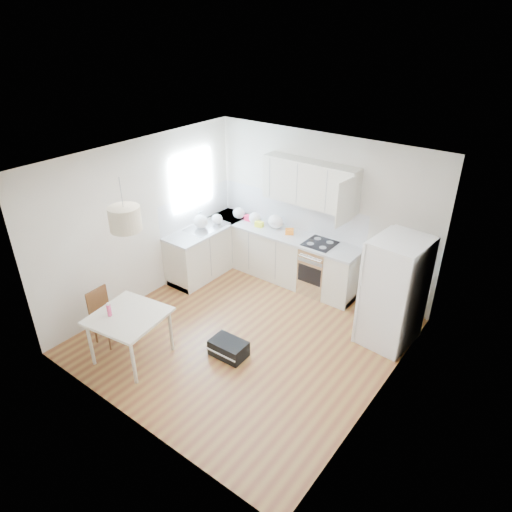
{
  "coord_description": "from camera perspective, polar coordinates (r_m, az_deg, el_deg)",
  "views": [
    {
      "loc": [
        3.49,
        -4.35,
        4.37
      ],
      "look_at": [
        -0.1,
        0.4,
        1.19
      ],
      "focal_mm": 32.0,
      "sensor_mm": 36.0,
      "label": 1
    }
  ],
  "objects": [
    {
      "name": "refrigerator",
      "position": [
        6.84,
        17.01,
        -4.36
      ],
      "size": [
        0.87,
        0.9,
        1.66
      ],
      "primitive_type": null,
      "rotation": [
        0.0,
        0.0,
        -0.09
      ],
      "color": "white",
      "rests_on": "floor"
    },
    {
      "name": "snack_red",
      "position": [
        8.56,
        -0.9,
        4.76
      ],
      "size": [
        0.15,
        0.1,
        0.1
      ],
      "primitive_type": "cube",
      "rotation": [
        0.0,
        0.0,
        0.04
      ],
      "color": "#E21C45",
      "rests_on": "counter_back"
    },
    {
      "name": "snack_yellow",
      "position": [
        8.31,
        0.39,
        4.0
      ],
      "size": [
        0.16,
        0.11,
        0.1
      ],
      "primitive_type": "cube",
      "rotation": [
        0.0,
        0.0,
        0.17
      ],
      "color": "#FDFF28",
      "rests_on": "counter_back"
    },
    {
      "name": "cabinets_left",
      "position": [
        8.61,
        -5.82,
        0.84
      ],
      "size": [
        0.6,
        1.8,
        0.88
      ],
      "primitive_type": "cube",
      "color": "beige",
      "rests_on": "floor"
    },
    {
      "name": "wall_right",
      "position": [
        5.47,
        16.19,
        -6.62
      ],
      "size": [
        0.0,
        4.2,
        4.2
      ],
      "primitive_type": "plane",
      "rotation": [
        1.57,
        0.0,
        -1.57
      ],
      "color": "beige",
      "rests_on": "floor"
    },
    {
      "name": "grocery_bag_b",
      "position": [
        8.42,
        -0.14,
        4.75
      ],
      "size": [
        0.24,
        0.2,
        0.21
      ],
      "primitive_type": "ellipsoid",
      "color": "white",
      "rests_on": "counter_back"
    },
    {
      "name": "wall_left",
      "position": [
        7.69,
        -13.84,
        4.2
      ],
      "size": [
        0.0,
        4.2,
        4.2
      ],
      "primitive_type": "plane",
      "rotation": [
        1.57,
        0.0,
        1.57
      ],
      "color": "beige",
      "rests_on": "floor"
    },
    {
      "name": "sink",
      "position": [
        8.37,
        -6.21,
        3.61
      ],
      "size": [
        0.5,
        0.8,
        0.16
      ],
      "primitive_type": null,
      "color": "silver",
      "rests_on": "counter_left"
    },
    {
      "name": "grocery_bag_d",
      "position": [
        8.45,
        -4.89,
        4.64
      ],
      "size": [
        0.21,
        0.18,
        0.19
      ],
      "primitive_type": "ellipsoid",
      "color": "white",
      "rests_on": "counter_back"
    },
    {
      "name": "gym_bag",
      "position": [
        6.68,
        -3.45,
        -11.43
      ],
      "size": [
        0.53,
        0.36,
        0.24
      ],
      "primitive_type": "cube",
      "rotation": [
        0.0,
        0.0,
        0.03
      ],
      "color": "black",
      "rests_on": "floor"
    },
    {
      "name": "range_oven",
      "position": [
        8.0,
        7.79,
        -1.55
      ],
      "size": [
        0.5,
        0.61,
        0.88
      ],
      "primitive_type": null,
      "color": "silver",
      "rests_on": "floor"
    },
    {
      "name": "ceiling",
      "position": [
        5.82,
        -1.61,
        11.47
      ],
      "size": [
        4.2,
        4.2,
        0.0
      ],
      "primitive_type": "plane",
      "rotation": [
        3.14,
        0.0,
        0.0
      ],
      "color": "white",
      "rests_on": "wall_back"
    },
    {
      "name": "dining_table",
      "position": [
        6.55,
        -15.63,
        -7.66
      ],
      "size": [
        1.04,
        1.04,
        0.73
      ],
      "rotation": [
        0.0,
        0.0,
        0.14
      ],
      "color": "beige",
      "rests_on": "floor"
    },
    {
      "name": "drink_bottle",
      "position": [
        6.51,
        -17.91,
        -6.36
      ],
      "size": [
        0.07,
        0.07,
        0.2
      ],
      "primitive_type": "cylinder",
      "rotation": [
        0.0,
        0.0,
        0.2
      ],
      "color": "#DE3D71",
      "rests_on": "dining_table"
    },
    {
      "name": "grocery_bag_a",
      "position": [
        8.65,
        -2.16,
        5.39
      ],
      "size": [
        0.24,
        0.2,
        0.21
      ],
      "primitive_type": "ellipsoid",
      "color": "white",
      "rests_on": "counter_back"
    },
    {
      "name": "grocery_bag_c",
      "position": [
        8.23,
        2.46,
        4.33
      ],
      "size": [
        0.28,
        0.24,
        0.26
      ],
      "primitive_type": "ellipsoid",
      "color": "white",
      "rests_on": "counter_back"
    },
    {
      "name": "floor",
      "position": [
        7.08,
        -1.32,
        -9.96
      ],
      "size": [
        4.2,
        4.2,
        0.0
      ],
      "primitive_type": "plane",
      "color": "brown",
      "rests_on": "ground"
    },
    {
      "name": "pendant_lamp",
      "position": [
        5.72,
        -16.07,
        4.5
      ],
      "size": [
        0.39,
        0.39,
        0.3
      ],
      "primitive_type": "cylinder",
      "rotation": [
        0.0,
        0.0,
        0.02
      ],
      "color": "beige",
      "rests_on": "ceiling"
    },
    {
      "name": "wall_back",
      "position": [
        7.93,
        8.05,
        5.47
      ],
      "size": [
        4.2,
        0.0,
        4.2
      ],
      "primitive_type": "plane",
      "rotation": [
        1.57,
        0.0,
        0.0
      ],
      "color": "beige",
      "rests_on": "floor"
    },
    {
      "name": "dining_chair",
      "position": [
        7.08,
        -18.01,
        -7.31
      ],
      "size": [
        0.38,
        0.38,
        0.85
      ],
      "primitive_type": null,
      "rotation": [
        0.0,
        0.0,
        0.06
      ],
      "color": "#4E2A17",
      "rests_on": "floor"
    },
    {
      "name": "counter_back",
      "position": [
        8.16,
        3.14,
        2.93
      ],
      "size": [
        3.02,
        0.64,
        0.04
      ],
      "primitive_type": "cube",
      "color": "#BCBEC1",
      "rests_on": "cabinets_back"
    },
    {
      "name": "counter_left",
      "position": [
        8.41,
        -5.97,
        3.63
      ],
      "size": [
        0.64,
        1.82,
        0.04
      ],
      "primitive_type": "cube",
      "color": "#BCBEC1",
      "rests_on": "cabinets_left"
    },
    {
      "name": "backsplash_back",
      "position": [
        8.26,
        4.35,
        5.57
      ],
      "size": [
        3.0,
        0.01,
        0.58
      ],
      "primitive_type": "cube",
      "color": "white",
      "rests_on": "wall_back"
    },
    {
      "name": "cabinets_back",
      "position": [
        8.36,
        3.06,
        0.08
      ],
      "size": [
        3.0,
        0.6,
        0.88
      ],
      "primitive_type": "cube",
      "color": "beige",
      "rests_on": "floor"
    },
    {
      "name": "snack_orange",
      "position": [
        8.04,
        4.21,
        3.07
      ],
      "size": [
        0.18,
        0.16,
        0.1
      ],
      "primitive_type": "cube",
      "rotation": [
        0.0,
        0.0,
        0.57
      ],
      "color": "orange",
      "rests_on": "counter_back"
    },
    {
      "name": "grocery_bag_e",
      "position": [
        8.29,
        -6.92,
        4.3
      ],
      "size": [
        0.28,
        0.24,
        0.25
      ],
      "primitive_type": "ellipsoid",
      "color": "white",
      "rests_on": "counter_left"
    },
    {
      "name": "backsplash_left",
      "position": [
        8.48,
        -7.55,
        6.02
      ],
      "size": [
        0.01,
        1.8,
        0.58
      ],
      "primitive_type": "cube",
      "color": "white",
      "rests_on": "wall_left"
    },
    {
      "name": "window_glassblock",
      "position": [
        8.26,
        -8.0,
        9.38
      ],
      "size": [
        0.02,
        1.0,
        1.0
      ],
      "primitive_type": "cube",
      "color": "#BFE0F9",
      "rests_on": "wall_left"
    },
    {
      "name": "upper_cabinets",
      "position": [
        7.68,
        6.73,
        9.0
      ],
      "size": [
        1.7,
        0.32,
        0.75
      ],
      "primitive_type": "cube",
      "color": "beige",
      "rests_on": "wall_back"
    }
  ]
}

